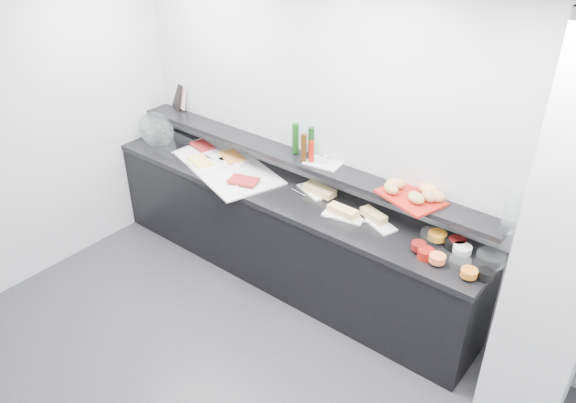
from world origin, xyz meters
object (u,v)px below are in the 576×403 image
Objects in this scene: carafe at (512,212)px; cloche_base at (170,142)px; bread_tray at (411,198)px; condiment_tray at (323,163)px; framed_print at (177,95)px; sandwich_plate_mid at (344,216)px.

cloche_base is at bearing -177.23° from carafe.
cloche_base is 3.27m from carafe.
carafe reaches higher than bread_tray.
framed_print is at bearing 168.94° from condiment_tray.
framed_print reaches higher than condiment_tray.
framed_print is (-2.25, 0.33, 0.37)m from sandwich_plate_mid.
cloche_base is 1.44× the size of sandwich_plate_mid.
cloche_base is 1.57× the size of carafe.
condiment_tray is 0.98× the size of carafe.
framed_print is at bearing 177.96° from carafe.
bread_tray is at bearing 10.69° from sandwich_plate_mid.
framed_print is at bearing -165.86° from bread_tray.
sandwich_plate_mid is at bearing 2.88° from cloche_base.
bread_tray is 0.72m from carafe.
sandwich_plate_mid is at bearing 16.50° from framed_print.
sandwich_plate_mid is 1.24m from carafe.
framed_print is 2.71m from bread_tray.
carafe reaches higher than framed_print.
bread_tray is 1.53× the size of carafe.
framed_print is at bearing 123.65° from cloche_base.
sandwich_plate_mid is (2.09, -0.05, -0.01)m from cloche_base.
carafe is at bearing 6.99° from cloche_base.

